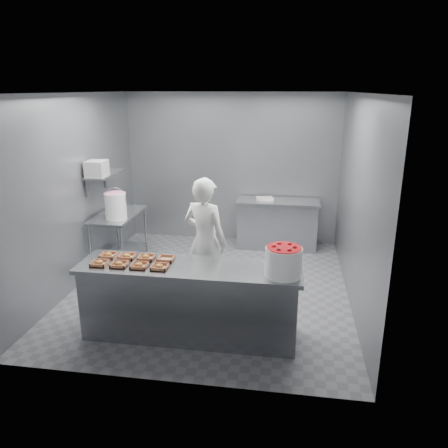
{
  "coord_description": "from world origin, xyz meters",
  "views": [
    {
      "loc": [
        1.11,
        -5.88,
        2.85
      ],
      "look_at": [
        0.23,
        -0.2,
        1.06
      ],
      "focal_mm": 35.0,
      "sensor_mm": 36.0,
      "label": 1
    }
  ],
  "objects": [
    {
      "name": "tray_5",
      "position": [
        -0.79,
        -1.22,
        0.92
      ],
      "size": [
        0.19,
        0.18,
        0.06
      ],
      "color": "tan",
      "rests_on": "service_counter"
    },
    {
      "name": "prep_table",
      "position": [
        -1.65,
        0.6,
        0.59
      ],
      "size": [
        0.6,
        1.2,
        0.9
      ],
      "color": "slate",
      "rests_on": "ground"
    },
    {
      "name": "glaze_bucket",
      "position": [
        -1.56,
        0.33,
        1.12
      ],
      "size": [
        0.34,
        0.33,
        0.5
      ],
      "color": "white",
      "rests_on": "prep_table"
    },
    {
      "name": "service_counter",
      "position": [
        0.0,
        -1.35,
        0.45
      ],
      "size": [
        2.6,
        0.7,
        0.9
      ],
      "color": "slate",
      "rests_on": "ground"
    },
    {
      "name": "tray_0",
      "position": [
        -1.03,
        -1.48,
        0.92
      ],
      "size": [
        0.19,
        0.18,
        0.06
      ],
      "color": "tan",
      "rests_on": "service_counter"
    },
    {
      "name": "worker",
      "position": [
        0.0,
        -0.42,
        0.88
      ],
      "size": [
        0.75,
        0.62,
        1.76
      ],
      "primitive_type": "imported",
      "rotation": [
        0.0,
        0.0,
        2.77
      ],
      "color": "white",
      "rests_on": "ground"
    },
    {
      "name": "tray_2",
      "position": [
        -0.55,
        -1.48,
        0.92
      ],
      "size": [
        0.19,
        0.18,
        0.06
      ],
      "color": "tan",
      "rests_on": "service_counter"
    },
    {
      "name": "bucket_lid",
      "position": [
        -1.71,
        0.59,
        0.91
      ],
      "size": [
        0.34,
        0.34,
        0.02
      ],
      "primitive_type": "cylinder",
      "rotation": [
        0.0,
        0.0,
        -0.23
      ],
      "color": "white",
      "rests_on": "prep_table"
    },
    {
      "name": "wall_shelf",
      "position": [
        -1.82,
        0.6,
        1.55
      ],
      "size": [
        0.35,
        0.9,
        0.03
      ],
      "primitive_type": "cube",
      "color": "slate",
      "rests_on": "wall_left"
    },
    {
      "name": "tray_4",
      "position": [
        -1.03,
        -1.22,
        0.92
      ],
      "size": [
        0.19,
        0.18,
        0.06
      ],
      "color": "tan",
      "rests_on": "service_counter"
    },
    {
      "name": "rag",
      "position": [
        -1.72,
        0.96,
        0.91
      ],
      "size": [
        0.18,
        0.17,
        0.02
      ],
      "primitive_type": "cube",
      "rotation": [
        0.0,
        0.0,
        0.32
      ],
      "color": "#CCB28C",
      "rests_on": "prep_table"
    },
    {
      "name": "wall_left",
      "position": [
        -2.0,
        0.0,
        1.4
      ],
      "size": [
        0.04,
        4.5,
        2.8
      ],
      "primitive_type": "cube",
      "color": "slate",
      "rests_on": "ground"
    },
    {
      "name": "paper_stack",
      "position": [
        0.66,
        1.9,
        0.92
      ],
      "size": [
        0.33,
        0.26,
        0.05
      ],
      "primitive_type": "cube",
      "rotation": [
        0.0,
        0.0,
        0.15
      ],
      "color": "silver",
      "rests_on": "back_counter"
    },
    {
      "name": "strawberry_tub",
      "position": [
        1.08,
        -1.46,
        1.08
      ],
      "size": [
        0.4,
        0.4,
        0.33
      ],
      "color": "white",
      "rests_on": "service_counter"
    },
    {
      "name": "floor",
      "position": [
        0.0,
        0.0,
        0.0
      ],
      "size": [
        4.5,
        4.5,
        0.0
      ],
      "primitive_type": "plane",
      "color": "#4C4C51",
      "rests_on": "ground"
    },
    {
      "name": "tray_3",
      "position": [
        -0.31,
        -1.48,
        0.92
      ],
      "size": [
        0.19,
        0.18,
        0.06
      ],
      "color": "tan",
      "rests_on": "service_counter"
    },
    {
      "name": "back_counter",
      "position": [
        0.9,
        1.9,
        0.45
      ],
      "size": [
        1.5,
        0.6,
        0.9
      ],
      "color": "slate",
      "rests_on": "ground"
    },
    {
      "name": "tray_1",
      "position": [
        -0.79,
        -1.48,
        0.92
      ],
      "size": [
        0.19,
        0.18,
        0.06
      ],
      "color": "tan",
      "rests_on": "service_counter"
    },
    {
      "name": "wall_right",
      "position": [
        2.0,
        0.0,
        1.4
      ],
      "size": [
        0.04,
        4.5,
        2.8
      ],
      "primitive_type": "cube",
      "color": "slate",
      "rests_on": "ground"
    },
    {
      "name": "tray_7",
      "position": [
        -0.31,
        -1.22,
        0.92
      ],
      "size": [
        0.19,
        0.18,
        0.04
      ],
      "color": "tan",
      "rests_on": "service_counter"
    },
    {
      "name": "wall_back",
      "position": [
        0.0,
        2.25,
        1.4
      ],
      "size": [
        4.0,
        0.04,
        2.8
      ],
      "primitive_type": "cube",
      "color": "slate",
      "rests_on": "ground"
    },
    {
      "name": "tray_6",
      "position": [
        -0.55,
        -1.22,
        0.92
      ],
      "size": [
        0.19,
        0.18,
        0.06
      ],
      "color": "tan",
      "rests_on": "service_counter"
    },
    {
      "name": "ceiling",
      "position": [
        0.0,
        0.0,
        2.8
      ],
      "size": [
        4.5,
        4.5,
        0.0
      ],
      "primitive_type": "plane",
      "rotation": [
        3.14,
        0.0,
        0.0
      ],
      "color": "white",
      "rests_on": "wall_back"
    },
    {
      "name": "appliance",
      "position": [
        -1.82,
        0.33,
        1.69
      ],
      "size": [
        0.29,
        0.33,
        0.24
      ],
      "primitive_type": "cube",
      "rotation": [
        0.0,
        0.0,
        0.03
      ],
      "color": "gray",
      "rests_on": "wall_shelf"
    }
  ]
}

